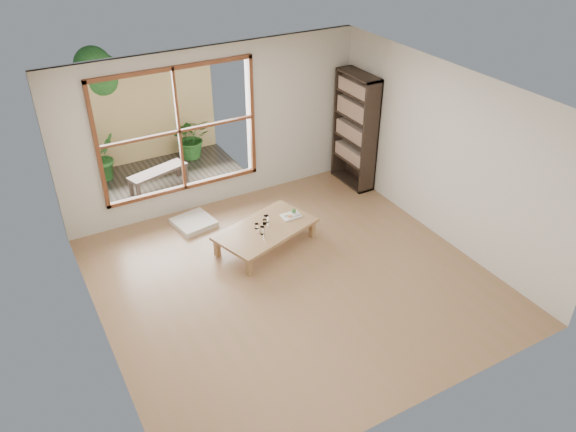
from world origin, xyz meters
name	(u,v)px	position (x,y,z in m)	size (l,w,h in m)	color
ground	(291,278)	(0.00, 0.00, 0.00)	(5.00, 5.00, 0.00)	#976D4B
low_table	(266,230)	(0.05, 0.87, 0.28)	(1.64, 1.22, 0.32)	tan
floor_cushion	(194,222)	(-0.68, 1.94, 0.04)	(0.57, 0.57, 0.08)	silver
bookshelf	(355,130)	(2.32, 1.89, 0.99)	(0.32, 0.89, 1.98)	#31251B
glass_tall	(262,230)	(-0.06, 0.75, 0.38)	(0.07, 0.07, 0.12)	silver
glass_mid	(266,219)	(0.14, 1.00, 0.37)	(0.08, 0.08, 0.11)	silver
glass_short	(265,222)	(0.09, 0.96, 0.36)	(0.06, 0.06, 0.08)	silver
glass_small	(257,226)	(-0.06, 0.92, 0.36)	(0.06, 0.06, 0.08)	silver
food_tray	(291,215)	(0.55, 0.97, 0.34)	(0.29, 0.21, 0.09)	white
deck	(165,181)	(-0.60, 3.56, 0.00)	(2.80, 2.00, 0.05)	#383129
garden_bench	(158,173)	(-0.77, 3.33, 0.30)	(1.11, 0.61, 0.34)	#31251B
bamboo_fence	(142,116)	(-0.60, 4.56, 0.90)	(2.80, 0.06, 1.80)	tan
shrub_right	(191,138)	(0.18, 4.19, 0.43)	(0.73, 0.63, 0.81)	#2B6224
shrub_left	(104,157)	(-1.47, 4.13, 0.45)	(0.47, 0.38, 0.85)	#2B6224
garden_tree	(94,78)	(-1.28, 4.86, 1.63)	(1.04, 0.85, 2.22)	#4C3D2D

